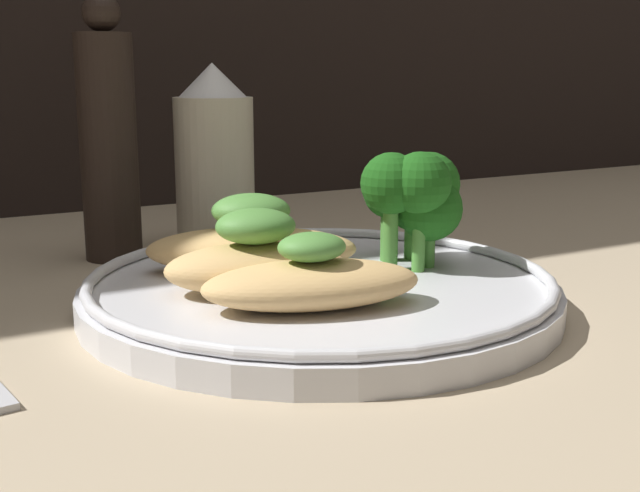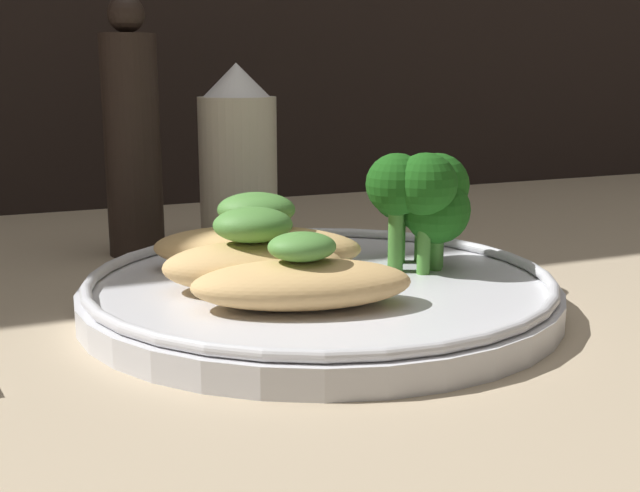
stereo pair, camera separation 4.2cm
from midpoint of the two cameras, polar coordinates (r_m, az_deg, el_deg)
ground_plane at (r=43.33cm, az=2.81°, el=-5.07°), size 180.00×180.00×1.00cm
plate at (r=42.90cm, az=2.83°, el=-3.18°), size 25.35×25.35×2.00cm
grilled_meat_front at (r=38.08cm, az=1.90°, el=-2.52°), size 11.50×7.49×3.65cm
grilled_meat_middle at (r=41.25cm, az=-1.99°, el=-0.87°), size 10.28×7.23×4.32cm
grilled_meat_back at (r=45.05cm, az=-1.85°, el=0.29°), size 12.65×9.38×4.44cm
broccoli_bunch at (r=45.75cm, az=9.92°, el=3.44°), size 6.22×6.28×6.75cm
sauce_bottle at (r=57.65cm, az=-3.76°, el=6.13°), size 5.58×5.58×13.00cm
pepper_grinder at (r=55.45cm, az=-11.09°, el=7.52°), size 3.76×3.76×17.30cm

